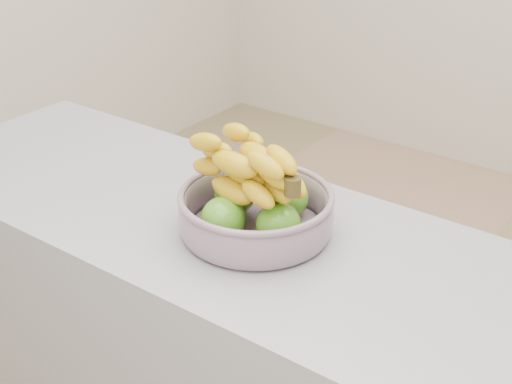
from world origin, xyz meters
TOP-DOWN VIEW (x-y plane):
  - fruit_bowl at (-0.01, -0.52)m, footprint 0.34×0.34m

SIDE VIEW (x-z plane):
  - fruit_bowl at x=-0.01m, z-range 0.86..1.07m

